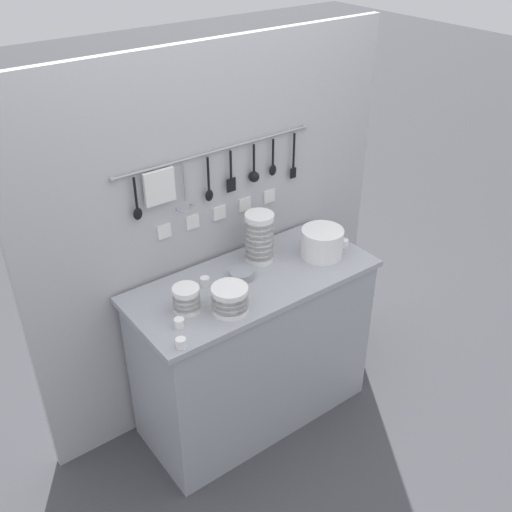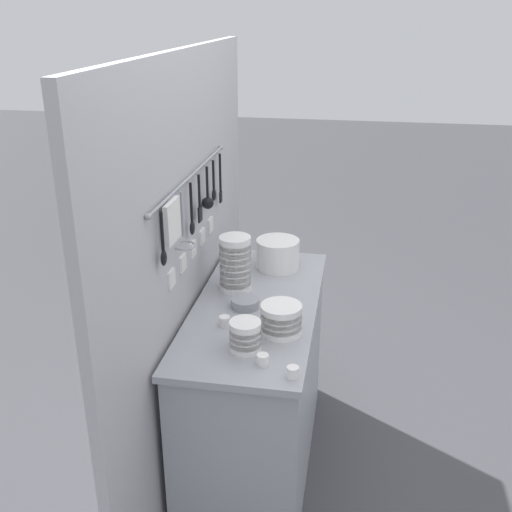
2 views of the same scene
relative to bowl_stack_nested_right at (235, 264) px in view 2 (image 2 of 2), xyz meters
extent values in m
plane|color=#424247|center=(-0.13, -0.12, -1.04)|extent=(20.00, 20.00, 0.00)
cube|color=#9EA0A8|center=(-0.13, -0.12, -0.15)|extent=(1.26, 0.54, 0.03)
cube|color=#9EA0A8|center=(-0.13, -0.12, -0.60)|extent=(1.21, 0.52, 0.88)
cube|color=#B2B2B7|center=(-0.13, 0.19, -0.04)|extent=(2.06, 0.04, 1.99)
cylinder|color=#93969E|center=(-0.13, 0.15, 0.45)|extent=(1.08, 0.01, 0.01)
sphere|color=#93969E|center=(-0.67, 0.15, 0.45)|extent=(0.02, 0.02, 0.02)
sphere|color=#93969E|center=(0.41, 0.15, 0.45)|extent=(0.02, 0.02, 0.02)
cylinder|color=black|center=(-0.58, 0.14, 0.36)|extent=(0.01, 0.01, 0.15)
ellipsoid|color=black|center=(-0.58, 0.14, 0.26)|extent=(0.04, 0.02, 0.06)
cylinder|color=#93969E|center=(-0.58, 0.15, 0.44)|extent=(0.01, 0.01, 0.02)
cube|color=silver|center=(-0.46, 0.14, 0.36)|extent=(0.15, 0.02, 0.16)
cylinder|color=#93969E|center=(-0.46, 0.15, 0.44)|extent=(0.01, 0.01, 0.02)
cylinder|color=#93969E|center=(-0.33, 0.14, 0.34)|extent=(0.01, 0.01, 0.19)
torus|color=#93969E|center=(-0.33, 0.14, 0.21)|extent=(0.10, 0.10, 0.01)
cylinder|color=#93969E|center=(-0.33, 0.15, 0.44)|extent=(0.01, 0.01, 0.02)
cylinder|color=black|center=(-0.20, 0.14, 0.35)|extent=(0.01, 0.01, 0.17)
ellipsoid|color=black|center=(-0.20, 0.14, 0.24)|extent=(0.04, 0.02, 0.06)
cylinder|color=#93969E|center=(-0.20, 0.15, 0.44)|extent=(0.01, 0.01, 0.02)
cylinder|color=black|center=(-0.07, 0.14, 0.36)|extent=(0.01, 0.01, 0.15)
cube|color=black|center=(-0.07, 0.14, 0.26)|extent=(0.05, 0.01, 0.07)
cylinder|color=#93969E|center=(-0.07, 0.15, 0.44)|extent=(0.01, 0.01, 0.02)
cylinder|color=black|center=(0.07, 0.14, 0.36)|extent=(0.01, 0.01, 0.15)
sphere|color=black|center=(0.07, 0.14, 0.26)|extent=(0.06, 0.06, 0.06)
cylinder|color=#93969E|center=(0.07, 0.15, 0.44)|extent=(0.01, 0.01, 0.02)
cylinder|color=black|center=(0.19, 0.14, 0.36)|extent=(0.01, 0.01, 0.14)
ellipsoid|color=black|center=(0.19, 0.14, 0.27)|extent=(0.04, 0.02, 0.06)
cylinder|color=#93969E|center=(0.19, 0.15, 0.44)|extent=(0.01, 0.01, 0.02)
cylinder|color=black|center=(0.33, 0.14, 0.34)|extent=(0.01, 0.01, 0.20)
cube|color=black|center=(0.33, 0.14, 0.21)|extent=(0.04, 0.01, 0.06)
cylinder|color=#93969E|center=(0.33, 0.15, 0.44)|extent=(0.01, 0.01, 0.02)
cube|color=white|center=(-0.45, 0.16, 0.11)|extent=(0.07, 0.01, 0.07)
cube|color=white|center=(-0.29, 0.16, 0.11)|extent=(0.07, 0.01, 0.07)
cube|color=white|center=(-0.13, 0.16, 0.11)|extent=(0.07, 0.01, 0.07)
cube|color=white|center=(0.03, 0.16, 0.11)|extent=(0.07, 0.01, 0.07)
cube|color=white|center=(0.19, 0.16, 0.11)|extent=(0.07, 0.01, 0.07)
cylinder|color=white|center=(0.00, 0.00, -0.11)|extent=(0.15, 0.15, 0.05)
cylinder|color=white|center=(0.00, 0.00, -0.08)|extent=(0.15, 0.15, 0.05)
cylinder|color=white|center=(0.00, 0.00, -0.05)|extent=(0.15, 0.15, 0.05)
cylinder|color=white|center=(0.00, 0.00, -0.02)|extent=(0.15, 0.15, 0.05)
cylinder|color=white|center=(0.00, 0.00, 0.02)|extent=(0.15, 0.15, 0.05)
cylinder|color=white|center=(0.00, 0.00, 0.05)|extent=(0.15, 0.15, 0.05)
cylinder|color=white|center=(0.00, 0.00, 0.08)|extent=(0.15, 0.15, 0.05)
cylinder|color=white|center=(0.00, 0.00, 0.11)|extent=(0.15, 0.15, 0.05)
cylinder|color=white|center=(-0.52, -0.15, -0.11)|extent=(0.12, 0.12, 0.05)
cylinder|color=white|center=(-0.52, -0.15, -0.08)|extent=(0.12, 0.12, 0.05)
cylinder|color=white|center=(-0.52, -0.15, -0.06)|extent=(0.12, 0.12, 0.05)
cylinder|color=white|center=(-0.52, -0.15, -0.03)|extent=(0.12, 0.12, 0.05)
cylinder|color=white|center=(-0.37, -0.27, -0.11)|extent=(0.17, 0.17, 0.05)
cylinder|color=white|center=(-0.37, -0.27, -0.08)|extent=(0.17, 0.17, 0.05)
cylinder|color=white|center=(-0.37, -0.27, -0.06)|extent=(0.17, 0.17, 0.05)
cylinder|color=white|center=(-0.37, -0.27, -0.03)|extent=(0.17, 0.17, 0.05)
cylinder|color=white|center=(0.29, -0.16, -0.13)|extent=(0.22, 0.22, 0.01)
cylinder|color=white|center=(0.29, -0.16, -0.11)|extent=(0.22, 0.22, 0.01)
cylinder|color=white|center=(0.29, -0.16, -0.10)|extent=(0.22, 0.22, 0.01)
cylinder|color=white|center=(0.29, -0.16, -0.09)|extent=(0.22, 0.22, 0.01)
cylinder|color=white|center=(0.29, -0.16, -0.08)|extent=(0.22, 0.22, 0.01)
cylinder|color=white|center=(0.29, -0.16, -0.07)|extent=(0.22, 0.22, 0.01)
cylinder|color=white|center=(0.29, -0.16, -0.06)|extent=(0.22, 0.22, 0.01)
cylinder|color=white|center=(0.29, -0.16, -0.05)|extent=(0.22, 0.22, 0.01)
cylinder|color=white|center=(0.29, -0.16, -0.03)|extent=(0.22, 0.22, 0.01)
cylinder|color=white|center=(0.29, -0.16, -0.02)|extent=(0.22, 0.22, 0.01)
cylinder|color=white|center=(0.29, -0.16, -0.01)|extent=(0.22, 0.22, 0.01)
cylinder|color=white|center=(0.29, -0.16, 0.00)|extent=(0.22, 0.22, 0.01)
cylinder|color=white|center=(0.29, -0.16, 0.01)|extent=(0.22, 0.22, 0.01)
cylinder|color=#93969E|center=(-0.17, -0.08, -0.11)|extent=(0.13, 0.13, 0.04)
cylinder|color=white|center=(-0.61, -0.23, -0.11)|extent=(0.05, 0.05, 0.04)
cylinder|color=white|center=(0.44, -0.17, -0.11)|extent=(0.05, 0.05, 0.04)
cylinder|color=white|center=(-0.67, -0.35, -0.11)|extent=(0.05, 0.05, 0.04)
cylinder|color=white|center=(-0.35, -0.03, -0.11)|extent=(0.05, 0.05, 0.04)
camera|label=1|loc=(-1.57, -2.08, 1.52)|focal=42.00mm
camera|label=2|loc=(-2.49, -0.54, 1.11)|focal=42.00mm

